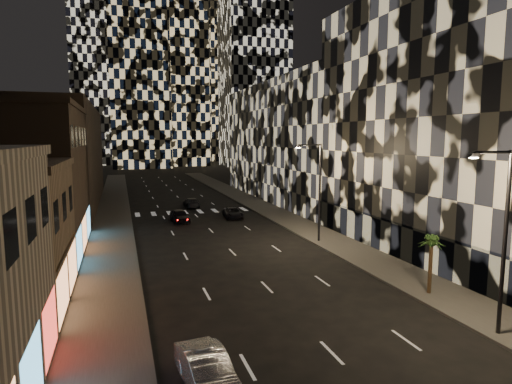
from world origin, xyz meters
TOP-DOWN VIEW (x-y plane):
  - sidewalk_left at (-10.00, 50.00)m, footprint 4.00×120.00m
  - sidewalk_right at (10.00, 50.00)m, footprint 4.00×120.00m
  - curb_left at (-7.90, 50.00)m, footprint 0.20×120.00m
  - curb_right at (7.90, 50.00)m, footprint 0.20×120.00m
  - retail_brown at (-17.00, 33.50)m, footprint 10.00×15.00m
  - retail_filler_left at (-17.00, 60.00)m, footprint 10.00×40.00m
  - midrise_right at (20.00, 24.50)m, footprint 16.00×25.00m
  - midrise_base at (12.30, 24.50)m, footprint 0.60×25.00m
  - midrise_filler_right at (20.00, 57.00)m, footprint 16.00×40.00m
  - tower_right_mid at (35.00, 135.00)m, footprint 20.00×20.00m
  - tower_center_low at (-2.00, 140.00)m, footprint 18.00×18.00m
  - streetlight_near at (8.35, 10.00)m, footprint 2.55×0.25m
  - streetlight_far at (8.35, 30.00)m, footprint 2.55×0.25m
  - car_silver_parked at (-5.95, 9.87)m, footprint 2.07×4.67m
  - car_dark_midlane at (-2.49, 43.57)m, footprint 2.22×4.47m
  - car_dark_oncoming at (0.50, 53.65)m, footprint 1.88×4.60m
  - car_dark_rightlane at (4.00, 44.13)m, footprint 2.41×4.58m
  - palm_tree at (9.14, 15.62)m, footprint 1.86×1.86m

SIDE VIEW (x-z plane):
  - sidewalk_left at x=-10.00m, z-range 0.00..0.15m
  - sidewalk_right at x=10.00m, z-range 0.00..0.15m
  - curb_left at x=-7.90m, z-range 0.00..0.15m
  - curb_right at x=7.90m, z-range 0.00..0.15m
  - car_dark_rightlane at x=4.00m, z-range 0.00..1.23m
  - car_dark_oncoming at x=0.50m, z-range 0.00..1.33m
  - car_dark_midlane at x=-2.49m, z-range 0.00..1.46m
  - car_silver_parked at x=-5.95m, z-range 0.00..1.49m
  - midrise_base at x=12.30m, z-range 0.00..3.00m
  - palm_tree at x=9.14m, z-range 1.34..5.00m
  - streetlight_near at x=8.35m, z-range 0.85..9.85m
  - streetlight_far at x=8.35m, z-range 0.85..9.85m
  - retail_brown at x=-17.00m, z-range 0.00..12.00m
  - retail_filler_left at x=-17.00m, z-range 0.00..14.00m
  - midrise_filler_right at x=20.00m, z-range 0.00..18.00m
  - midrise_right at x=20.00m, z-range 0.00..22.00m
  - tower_center_low at x=-2.00m, z-range 0.00..95.00m
  - tower_right_mid at x=35.00m, z-range 0.00..100.00m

